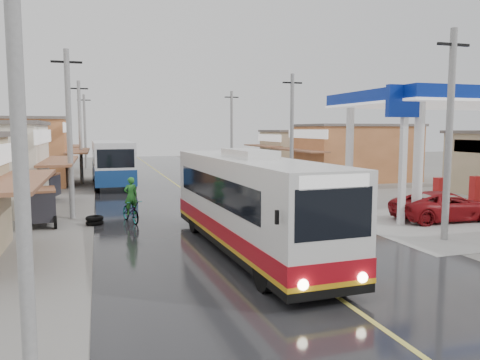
% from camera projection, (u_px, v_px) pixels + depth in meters
% --- Properties ---
extents(ground, '(120.00, 120.00, 0.00)m').
position_uv_depth(ground, '(275.00, 254.00, 16.07)').
color(ground, slate).
rests_on(ground, ground).
extents(road, '(12.00, 90.00, 0.02)m').
position_uv_depth(road, '(191.00, 195.00, 30.34)').
color(road, black).
rests_on(road, ground).
extents(centre_line, '(0.15, 90.00, 0.01)m').
position_uv_depth(centre_line, '(191.00, 195.00, 30.34)').
color(centre_line, '#D8CC4C').
rests_on(centre_line, road).
extents(shopfronts_right, '(11.00, 44.00, 4.80)m').
position_uv_depth(shopfronts_right, '(417.00, 192.00, 31.83)').
color(shopfronts_right, silver).
rests_on(shopfronts_right, ground).
extents(utility_poles_left, '(1.60, 50.00, 8.00)m').
position_uv_depth(utility_poles_left, '(78.00, 198.00, 29.26)').
color(utility_poles_left, gray).
rests_on(utility_poles_left, ground).
extents(utility_poles_right, '(1.60, 36.00, 8.00)m').
position_uv_depth(utility_poles_right, '(291.00, 191.00, 32.36)').
color(utility_poles_right, gray).
rests_on(utility_poles_right, ground).
extents(coach_bus, '(3.06, 11.53, 3.57)m').
position_uv_depth(coach_bus, '(248.00, 203.00, 16.25)').
color(coach_bus, silver).
rests_on(coach_bus, road).
extents(second_bus, '(2.97, 10.15, 3.35)m').
position_uv_depth(second_bus, '(112.00, 162.00, 35.37)').
color(second_bus, silver).
rests_on(second_bus, road).
extents(jeepney, '(5.07, 2.50, 1.38)m').
position_uv_depth(jeepney, '(445.00, 206.00, 21.92)').
color(jeepney, maroon).
rests_on(jeepney, ground).
extents(cyclist, '(1.19, 2.08, 2.12)m').
position_uv_depth(cyclist, '(131.00, 208.00, 21.47)').
color(cyclist, black).
rests_on(cyclist, ground).
extents(tricycle_near, '(1.67, 2.20, 1.68)m').
position_uv_depth(tricycle_near, '(39.00, 205.00, 20.62)').
color(tricycle_near, '#26262D').
rests_on(tricycle_near, ground).
extents(tricycle_far, '(1.79, 2.35, 1.62)m').
position_uv_depth(tricycle_far, '(45.00, 186.00, 27.89)').
color(tricycle_far, '#26262D').
rests_on(tricycle_far, ground).
extents(tyre_stack, '(0.78, 0.78, 0.40)m').
position_uv_depth(tyre_stack, '(95.00, 220.00, 20.97)').
color(tyre_stack, black).
rests_on(tyre_stack, ground).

